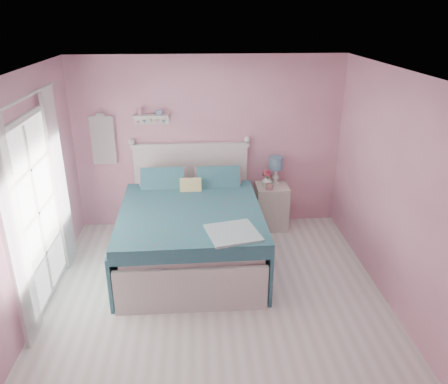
{
  "coord_description": "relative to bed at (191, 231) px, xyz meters",
  "views": [
    {
      "loc": [
        -0.18,
        -4.1,
        3.17
      ],
      "look_at": [
        0.16,
        1.2,
        0.94
      ],
      "focal_mm": 35.0,
      "sensor_mm": 36.0,
      "label": 1
    }
  ],
  "objects": [
    {
      "name": "teacup",
      "position": [
        1.16,
        0.74,
        0.31
      ],
      "size": [
        0.15,
        0.15,
        0.09
      ],
      "primitive_type": "imported",
      "rotation": [
        0.0,
        0.0,
        0.36
      ],
      "color": "#D38D8E",
      "rests_on": "nightstand"
    },
    {
      "name": "wall_shelf",
      "position": [
        -0.55,
        1.09,
        1.3
      ],
      "size": [
        0.5,
        0.15,
        0.25
      ],
      "color": "silver",
      "rests_on": "room_shell"
    },
    {
      "name": "nightstand",
      "position": [
        1.23,
        0.89,
        -0.08
      ],
      "size": [
        0.48,
        0.47,
        0.7
      ],
      "color": "beige",
      "rests_on": "floor"
    },
    {
      "name": "curtain_far",
      "position": [
        -1.64,
        0.04,
        0.75
      ],
      "size": [
        0.04,
        0.4,
        2.32
      ],
      "primitive_type": "cube",
      "color": "white",
      "rests_on": "floor"
    },
    {
      "name": "vase",
      "position": [
        1.15,
        0.9,
        0.35
      ],
      "size": [
        0.2,
        0.2,
        0.17
      ],
      "primitive_type": "imported",
      "rotation": [
        0.0,
        0.0,
        0.31
      ],
      "color": "white",
      "rests_on": "nightstand"
    },
    {
      "name": "floor",
      "position": [
        0.28,
        -1.11,
        -0.43
      ],
      "size": [
        4.5,
        4.5,
        0.0
      ],
      "primitive_type": "plane",
      "color": "silver",
      "rests_on": "ground"
    },
    {
      "name": "bed",
      "position": [
        0.0,
        0.0,
        0.0
      ],
      "size": [
        1.83,
        2.3,
        1.33
      ],
      "rotation": [
        0.0,
        0.0,
        0.02
      ],
      "color": "silver",
      "rests_on": "floor"
    },
    {
      "name": "curtain_near",
      "position": [
        -1.64,
        -1.45,
        0.75
      ],
      "size": [
        0.04,
        0.4,
        2.32
      ],
      "primitive_type": "cube",
      "color": "white",
      "rests_on": "floor"
    },
    {
      "name": "table_lamp",
      "position": [
        1.29,
        0.99,
        0.57
      ],
      "size": [
        0.21,
        0.21,
        0.43
      ],
      "color": "white",
      "rests_on": "nightstand"
    },
    {
      "name": "room_shell",
      "position": [
        0.28,
        -1.11,
        1.15
      ],
      "size": [
        4.5,
        4.5,
        4.5
      ],
      "color": "#C37B90",
      "rests_on": "floor"
    },
    {
      "name": "french_door",
      "position": [
        -1.69,
        -0.71,
        0.64
      ],
      "size": [
        0.04,
        1.32,
        2.16
      ],
      "color": "silver",
      "rests_on": "floor"
    },
    {
      "name": "hanging_dress",
      "position": [
        -1.27,
        1.07,
        0.97
      ],
      "size": [
        0.34,
        0.03,
        0.72
      ],
      "primitive_type": "cube",
      "color": "white",
      "rests_on": "room_shell"
    },
    {
      "name": "roses",
      "position": [
        1.15,
        0.9,
        0.47
      ],
      "size": [
        0.14,
        0.11,
        0.12
      ],
      "color": "#C04159",
      "rests_on": "vase"
    }
  ]
}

